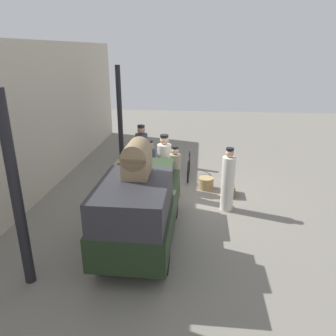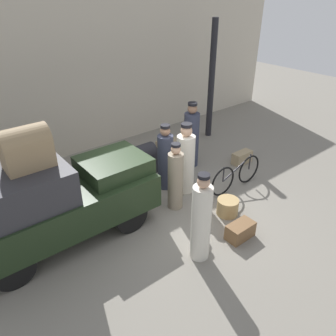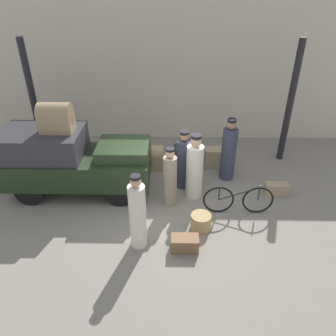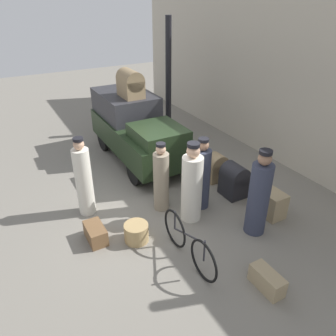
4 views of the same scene
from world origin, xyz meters
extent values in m
plane|color=gray|center=(0.00, 0.00, 0.00)|extent=(30.00, 30.00, 0.00)
cube|color=beige|center=(0.00, 4.08, 2.25)|extent=(16.00, 0.15, 4.50)
cylinder|color=black|center=(-3.86, 2.48, 1.85)|extent=(0.20, 0.20, 3.69)
cylinder|color=black|center=(-1.01, 1.24, 0.37)|extent=(0.73, 0.12, 0.73)
cylinder|color=black|center=(-1.01, -0.11, 0.37)|extent=(0.73, 0.12, 0.73)
cylinder|color=black|center=(-3.33, 1.24, 0.37)|extent=(0.73, 0.12, 0.73)
cylinder|color=black|center=(-3.33, -0.11, 0.37)|extent=(0.73, 0.12, 0.73)
cube|color=black|center=(-2.17, 0.56, 0.75)|extent=(3.75, 1.51, 0.72)
cube|color=#2D2D33|center=(-3.01, 0.56, 1.44)|extent=(2.06, 1.39, 0.67)
cube|color=black|center=(-0.95, 0.56, 1.27)|extent=(1.31, 1.18, 0.32)
torus|color=black|center=(2.41, -0.35, 0.38)|extent=(0.76, 0.04, 0.76)
torus|color=black|center=(1.45, -0.35, 0.38)|extent=(0.76, 0.04, 0.76)
cylinder|color=#232328|center=(1.93, -0.35, 0.57)|extent=(0.98, 0.04, 0.41)
cylinder|color=#232328|center=(1.45, -0.35, 0.58)|extent=(0.04, 0.04, 0.40)
cylinder|color=#232328|center=(2.41, -0.35, 0.60)|extent=(0.04, 0.04, 0.43)
cylinder|color=tan|center=(0.98, -0.95, 0.19)|extent=(0.48, 0.48, 0.37)
cylinder|color=silver|center=(0.88, 0.38, 0.73)|extent=(0.44, 0.44, 1.47)
sphere|color=tan|center=(0.88, 0.38, 1.60)|extent=(0.27, 0.27, 0.27)
cylinder|color=black|center=(0.88, 0.38, 1.74)|extent=(0.26, 0.26, 0.07)
cylinder|color=silver|center=(-0.41, -1.51, 0.77)|extent=(0.36, 0.36, 1.54)
sphere|color=tan|center=(-0.41, -1.51, 1.65)|extent=(0.22, 0.22, 0.22)
cylinder|color=black|center=(-0.41, -1.51, 1.77)|extent=(0.21, 0.21, 0.06)
cylinder|color=gray|center=(0.25, 0.00, 0.68)|extent=(0.34, 0.34, 1.36)
sphere|color=tan|center=(0.25, 0.00, 1.47)|extent=(0.21, 0.21, 0.21)
cylinder|color=black|center=(0.25, 0.00, 1.58)|extent=(0.20, 0.20, 0.06)
cylinder|color=#33384C|center=(1.89, 1.29, 0.77)|extent=(0.42, 0.42, 1.53)
sphere|color=#936B51|center=(1.89, 1.29, 1.66)|extent=(0.26, 0.26, 0.26)
cylinder|color=black|center=(1.89, 1.29, 1.80)|extent=(0.25, 0.25, 0.07)
cylinder|color=#33384C|center=(0.61, 0.82, 0.70)|extent=(0.38, 0.38, 1.40)
sphere|color=#936B51|center=(0.61, 0.82, 1.52)|extent=(0.24, 0.24, 0.24)
cylinder|color=black|center=(0.61, 0.82, 1.65)|extent=(0.23, 0.23, 0.07)
cube|color=brown|center=(0.59, -1.65, 0.17)|extent=(0.59, 0.33, 0.34)
cube|color=#9E8966|center=(3.12, 0.44, 0.17)|extent=(0.61, 0.28, 0.34)
cube|color=#9E8966|center=(1.62, 1.96, 0.29)|extent=(0.64, 0.42, 0.58)
cube|color=#937A56|center=(-0.15, 1.82, 0.24)|extent=(0.38, 0.53, 0.47)
cylinder|color=#937A56|center=(-0.15, 1.82, 0.47)|extent=(0.38, 0.53, 0.53)
cube|color=#232328|center=(0.63, 1.76, 0.28)|extent=(0.56, 0.50, 0.57)
cylinder|color=#232328|center=(0.63, 1.76, 0.57)|extent=(0.56, 0.50, 0.50)
cube|color=#937A56|center=(-2.54, 0.56, 2.01)|extent=(0.79, 0.52, 0.47)
cylinder|color=#937A56|center=(-2.54, 0.56, 2.25)|extent=(0.79, 0.52, 0.52)
camera|label=1|loc=(-8.81, -0.72, 4.26)|focal=35.00mm
camera|label=2|loc=(-3.75, -4.76, 4.52)|focal=35.00mm
camera|label=3|loc=(0.32, -6.86, 5.18)|focal=35.00mm
camera|label=4|loc=(5.67, -2.85, 4.39)|focal=35.00mm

